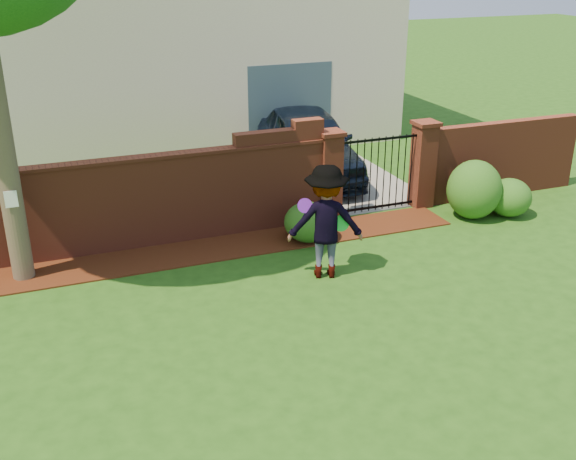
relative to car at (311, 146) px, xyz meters
name	(u,v)px	position (x,y,z in m)	size (l,w,h in m)	color
ground	(292,335)	(-3.09, -6.61, -0.83)	(80.00, 80.00, 0.01)	#204A12
mulch_bed	(177,255)	(-4.04, -3.27, -0.81)	(11.10, 1.08, 0.03)	#38160A
brick_wall	(109,204)	(-5.10, -2.61, 0.11)	(8.70, 0.31, 2.16)	maroon
brick_wall_return	(500,159)	(3.51, -2.61, 0.03)	(4.00, 0.25, 1.70)	maroon
pillar_left	(330,175)	(-0.69, -2.61, 0.14)	(0.50, 0.50, 1.88)	maroon
pillar_right	(423,164)	(1.51, -2.61, 0.14)	(0.50, 0.50, 1.88)	maroon
iron_gate	(377,174)	(0.41, -2.61, 0.03)	(1.78, 0.03, 1.60)	black
driveway	(304,161)	(0.41, 1.39, -0.82)	(3.20, 8.00, 0.01)	gray
house	(171,26)	(-2.09, 5.38, 2.34)	(12.40, 6.40, 6.30)	beige
car	(311,146)	(0.00, 0.00, 0.00)	(1.94, 4.81, 1.64)	black
paper_notice	(11,199)	(-6.69, -3.40, 0.68)	(0.20, 0.01, 0.28)	white
shrub_left	(308,222)	(-1.53, -3.50, -0.44)	(0.94, 0.94, 0.77)	#1B5319
shrub_middle	(474,189)	(2.14, -3.61, -0.20)	(1.12, 1.12, 1.24)	#1B5319
shrub_right	(510,198)	(2.92, -3.80, -0.42)	(0.91, 0.91, 0.81)	#1B5319
man	(326,223)	(-1.86, -5.00, 0.17)	(1.28, 0.74, 1.98)	gray
frisbee_purple	(305,206)	(-2.21, -4.95, 0.50)	(0.25, 0.25, 0.02)	purple
frisbee_green	(341,223)	(-1.61, -5.10, 0.16)	(0.29, 0.29, 0.03)	green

